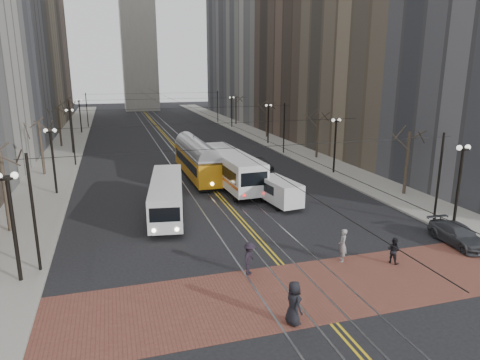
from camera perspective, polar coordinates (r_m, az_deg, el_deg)
ground at (r=25.55m, az=4.69°, el=-10.32°), size 260.00×260.00×0.00m
sidewalk_left at (r=67.69m, az=-22.02°, el=4.33°), size 5.00×140.00×0.15m
sidewalk_right at (r=71.42m, az=2.76°, el=5.84°), size 5.00×140.00×0.15m
crosswalk_band at (r=22.28m, az=8.56°, el=-14.35°), size 25.00×6.00×0.01m
streetcar_rails at (r=67.96m, az=-9.30°, el=5.17°), size 4.80×130.00×0.02m
centre_lines at (r=67.96m, az=-9.30°, el=5.17°), size 0.42×130.00×0.01m
building_left_far at (r=109.27m, az=-26.98°, el=17.80°), size 16.00×20.00×40.00m
building_right_mid at (r=75.96m, az=10.57°, el=18.94°), size 16.00×20.00×34.00m
building_right_far at (r=113.23m, az=0.87°, el=19.11°), size 16.00×20.00×40.00m
lamp_posts at (r=51.65m, az=-6.98°, el=5.52°), size 27.60×57.20×5.60m
street_trees at (r=58.00m, az=-8.11°, el=6.45°), size 31.68×53.28×5.60m
trolley_wires at (r=57.46m, az=-8.07°, el=7.35°), size 25.96×120.00×6.60m
transit_bus at (r=32.82m, az=-9.72°, el=-2.30°), size 3.86×11.07×2.71m
streetcar at (r=44.02m, az=-5.75°, el=2.32°), size 2.53×12.90×3.04m
rear_bus at (r=40.30m, az=-1.32°, el=1.41°), size 3.31×12.53×3.24m
cargo_van at (r=34.76m, az=5.25°, el=-1.71°), size 2.45×5.01×2.13m
sedan_grey at (r=47.30m, az=2.76°, el=2.19°), size 2.09×4.20×1.38m
sedan_parked at (r=30.42m, az=27.07°, el=-6.52°), size 2.00×4.44×1.26m
pedestrian_a at (r=19.19m, az=7.18°, el=-15.96°), size 0.78×1.06×1.97m
pedestrian_b at (r=25.39m, az=13.54°, el=-8.46°), size 0.71×0.83×1.93m
pedestrian_c at (r=26.05m, az=19.80°, el=-8.81°), size 0.85×0.92×1.52m
pedestrian_d at (r=23.25m, az=1.26°, el=-10.40°), size 1.21×1.34×1.81m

